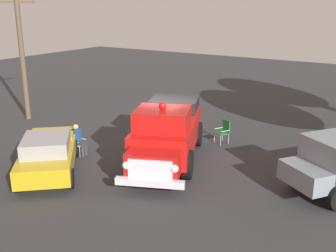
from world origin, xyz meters
TOP-DOWN VIEW (x-y plane):
  - ground_plane at (0.00, 0.00)m, footprint 60.00×60.00m
  - vintage_fire_truck at (0.70, -0.72)m, footprint 4.33×6.33m
  - classic_hot_rod at (-2.33, -3.96)m, footprint 4.29×4.48m
  - lawn_chair_near_truck at (-2.81, -2.12)m, footprint 0.56×0.57m
  - lawn_chair_by_car at (1.65, 2.44)m, footprint 0.66×0.66m
  - spectator_seated at (-2.68, -2.10)m, footprint 0.58×0.44m
  - utility_pole at (-8.81, 0.39)m, footprint 1.41×1.15m

SIDE VIEW (x-z plane):
  - ground_plane at x=0.00m, z-range 0.00..0.00m
  - lawn_chair_near_truck at x=-2.81m, z-range 0.08..1.10m
  - lawn_chair_by_car at x=1.65m, z-range 0.08..1.10m
  - spectator_seated at x=-2.68m, z-range 0.05..1.34m
  - classic_hot_rod at x=-2.33m, z-range 0.02..1.48m
  - vintage_fire_truck at x=0.70m, z-range -0.10..2.49m
  - utility_pole at x=-8.81m, z-range 0.14..6.70m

